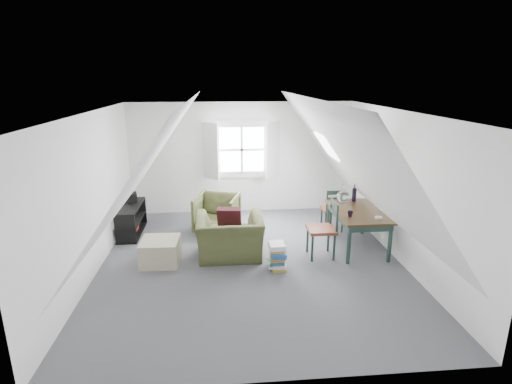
{
  "coord_description": "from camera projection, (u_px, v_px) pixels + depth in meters",
  "views": [
    {
      "loc": [
        -0.48,
        -6.12,
        3.02
      ],
      "look_at": [
        0.13,
        0.6,
        1.07
      ],
      "focal_mm": 28.0,
      "sensor_mm": 36.0,
      "label": 1
    }
  ],
  "objects": [
    {
      "name": "magazine_stack",
      "position": [
        277.0,
        256.0,
        6.48
      ],
      "size": [
        0.32,
        0.38,
        0.43
      ],
      "rotation": [
        0.0,
        0.0,
        0.1
      ],
      "color": "#B29933",
      "rests_on": "floor"
    },
    {
      "name": "cup",
      "position": [
        350.0,
        216.0,
        6.85
      ],
      "size": [
        0.12,
        0.12,
        0.09
      ],
      "primitive_type": "imported",
      "rotation": [
        0.0,
        0.0,
        -0.23
      ],
      "color": "black",
      "rests_on": "dining_table"
    },
    {
      "name": "skylight",
      "position": [
        326.0,
        146.0,
        7.63
      ],
      "size": [
        0.35,
        0.75,
        0.47
      ],
      "primitive_type": "cube",
      "rotation": [
        0.0,
        0.95,
        0.0
      ],
      "color": "white",
      "rests_on": "slope_right"
    },
    {
      "name": "wall_right",
      "position": [
        402.0,
        188.0,
        6.61
      ],
      "size": [
        0.0,
        5.5,
        5.5
      ],
      "primitive_type": "plane",
      "rotation": [
        1.57,
        0.0,
        -1.57
      ],
      "color": "white",
      "rests_on": "ground"
    },
    {
      "name": "armchair_near",
      "position": [
        230.0,
        256.0,
        6.98
      ],
      "size": [
        1.13,
        0.99,
        0.73
      ],
      "primitive_type": "imported",
      "rotation": [
        0.0,
        0.0,
        3.15
      ],
      "color": "#404724",
      "rests_on": "floor"
    },
    {
      "name": "dining_chair_near",
      "position": [
        324.0,
        228.0,
        6.84
      ],
      "size": [
        0.47,
        0.47,
        1.0
      ],
      "rotation": [
        0.0,
        0.0,
        -1.76
      ],
      "color": "brown",
      "rests_on": "floor"
    },
    {
      "name": "dormer_window",
      "position": [
        242.0,
        150.0,
        8.89
      ],
      "size": [
        1.71,
        0.35,
        1.3
      ],
      "color": "white",
      "rests_on": "wall_back"
    },
    {
      "name": "armchair_far",
      "position": [
        217.0,
        231.0,
        8.12
      ],
      "size": [
        1.0,
        1.02,
        0.76
      ],
      "primitive_type": "imported",
      "rotation": [
        0.0,
        0.0,
        -0.26
      ],
      "color": "#404724",
      "rests_on": "floor"
    },
    {
      "name": "ceiling",
      "position": [
        251.0,
        112.0,
        6.04
      ],
      "size": [
        5.5,
        5.5,
        0.0
      ],
      "primitive_type": "plane",
      "rotation": [
        3.14,
        0.0,
        0.0
      ],
      "color": "white",
      "rests_on": "wall_back"
    },
    {
      "name": "dining_table",
      "position": [
        358.0,
        215.0,
        7.18
      ],
      "size": [
        0.86,
        1.43,
        0.71
      ],
      "rotation": [
        0.0,
        0.0,
        -0.02
      ],
      "color": "#302010",
      "rests_on": "floor"
    },
    {
      "name": "media_shelf",
      "position": [
        131.0,
        221.0,
        7.89
      ],
      "size": [
        0.38,
        1.15,
        0.59
      ],
      "rotation": [
        0.0,
        0.0,
        -0.03
      ],
      "color": "black",
      "rests_on": "floor"
    },
    {
      "name": "floor",
      "position": [
        252.0,
        263.0,
        6.74
      ],
      "size": [
        5.5,
        5.5,
        0.0
      ],
      "primitive_type": "plane",
      "color": "#4D4D52",
      "rests_on": "ground"
    },
    {
      "name": "wall_front",
      "position": [
        274.0,
        272.0,
        3.76
      ],
      "size": [
        5.0,
        0.0,
        5.0
      ],
      "primitive_type": "plane",
      "rotation": [
        -1.57,
        0.0,
        0.0
      ],
      "color": "white",
      "rests_on": "ground"
    },
    {
      "name": "vase_twigs",
      "position": [
        354.0,
        194.0,
        7.65
      ],
      "size": [
        0.08,
        0.09,
        0.63
      ],
      "rotation": [
        0.0,
        0.0,
        -0.2
      ],
      "color": "black",
      "rests_on": "dining_table"
    },
    {
      "name": "paper_box",
      "position": [
        379.0,
        218.0,
        6.74
      ],
      "size": [
        0.11,
        0.08,
        0.04
      ],
      "primitive_type": "cube",
      "rotation": [
        0.0,
        0.0,
        -0.06
      ],
      "color": "white",
      "rests_on": "dining_table"
    },
    {
      "name": "slope_left",
      "position": [
        150.0,
        161.0,
        6.11
      ],
      "size": [
        3.19,
        5.5,
        4.48
      ],
      "primitive_type": "plane",
      "rotation": [
        0.0,
        2.19,
        0.0
      ],
      "color": "white",
      "rests_on": "wall_left"
    },
    {
      "name": "dining_chair_far",
      "position": [
        333.0,
        209.0,
        8.04
      ],
      "size": [
        0.42,
        0.42,
        0.89
      ],
      "rotation": [
        0.0,
        0.0,
        3.07
      ],
      "color": "brown",
      "rests_on": "floor"
    },
    {
      "name": "demijohn",
      "position": [
        343.0,
        196.0,
        7.53
      ],
      "size": [
        0.24,
        0.24,
        0.34
      ],
      "rotation": [
        0.0,
        0.0,
        0.31
      ],
      "color": "silver",
      "rests_on": "dining_table"
    },
    {
      "name": "slope_right",
      "position": [
        348.0,
        158.0,
        6.38
      ],
      "size": [
        3.19,
        5.5,
        4.48
      ],
      "primitive_type": "plane",
      "rotation": [
        0.0,
        -2.19,
        0.0
      ],
      "color": "white",
      "rests_on": "wall_right"
    },
    {
      "name": "ottoman",
      "position": [
        160.0,
        251.0,
        6.68
      ],
      "size": [
        0.64,
        0.64,
        0.41
      ],
      "primitive_type": "cube",
      "rotation": [
        0.0,
        0.0,
        -0.03
      ],
      "color": "tan",
      "rests_on": "floor"
    },
    {
      "name": "wall_back",
      "position": [
        242.0,
        158.0,
        9.02
      ],
      "size": [
        5.0,
        0.0,
        5.0
      ],
      "primitive_type": "plane",
      "rotation": [
        1.57,
        0.0,
        0.0
      ],
      "color": "white",
      "rests_on": "ground"
    },
    {
      "name": "electronics_box",
      "position": [
        132.0,
        198.0,
        8.06
      ],
      "size": [
        0.23,
        0.28,
        0.19
      ],
      "primitive_type": "cube",
      "rotation": [
        0.0,
        0.0,
        0.27
      ],
      "color": "black",
      "rests_on": "media_shelf"
    },
    {
      "name": "throw_pillow",
      "position": [
        229.0,
        218.0,
        6.94
      ],
      "size": [
        0.44,
        0.29,
        0.43
      ],
      "primitive_type": "cube",
      "rotation": [
        0.31,
        0.0,
        -0.12
      ],
      "color": "#3C1017",
      "rests_on": "armchair_near"
    },
    {
      "name": "wall_left",
      "position": [
        90.0,
        196.0,
        6.17
      ],
      "size": [
        0.0,
        5.5,
        5.5
      ],
      "primitive_type": "plane",
      "rotation": [
        1.57,
        0.0,
        1.57
      ],
      "color": "white",
      "rests_on": "ground"
    }
  ]
}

